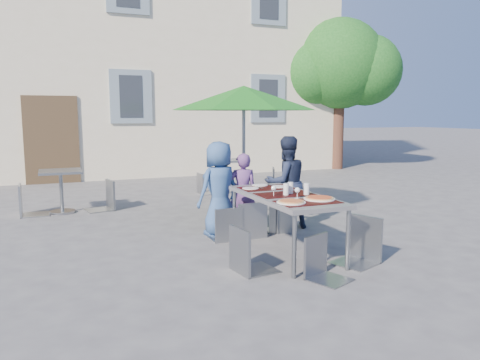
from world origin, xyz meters
name	(u,v)px	position (x,y,z in m)	size (l,w,h in m)	color
ground	(236,257)	(0.00, 0.00, 0.00)	(90.00, 90.00, 0.00)	#48484B
building	(109,20)	(0.00, 11.50, 4.85)	(13.60, 8.20, 11.10)	beige
tree	(340,66)	(6.55, 7.54, 3.25)	(3.60, 3.00, 4.70)	#4C2D20
dining_table	(285,199)	(0.63, -0.08, 0.70)	(0.80, 1.85, 0.76)	#414146
pizza_near_left	(291,202)	(0.42, -0.63, 0.77)	(0.33, 0.33, 0.03)	white
pizza_near_right	(319,198)	(0.83, -0.56, 0.77)	(0.37, 0.37, 0.03)	white
glassware	(293,189)	(0.68, -0.17, 0.83)	(0.48, 0.38, 0.15)	silver
place_settings	(264,187)	(0.62, 0.54, 0.76)	(0.69, 0.44, 0.01)	white
child_0	(219,189)	(0.17, 1.07, 0.68)	(0.67, 0.43, 1.36)	#305286
child_1	(243,193)	(0.54, 1.10, 0.59)	(0.43, 0.28, 1.18)	#5F3B78
child_2	(286,183)	(1.25, 1.07, 0.71)	(0.69, 0.40, 1.42)	#1B243D
chair_0	(226,204)	(0.15, 0.75, 0.52)	(0.40, 0.40, 0.90)	gray
chair_1	(250,198)	(0.52, 0.77, 0.58)	(0.44, 0.45, 0.98)	#91969D
chair_2	(281,200)	(1.06, 0.87, 0.49)	(0.47, 0.47, 0.85)	gray
chair_3	(248,222)	(-0.09, -0.58, 0.57)	(0.49, 0.48, 0.97)	gray
chair_4	(361,212)	(1.28, -0.74, 0.61)	(0.60, 0.59, 1.03)	gray
chair_5	(324,232)	(0.57, -1.07, 0.51)	(0.51, 0.51, 0.88)	slate
patio_umbrella	(244,99)	(0.96, 2.05, 1.99)	(2.44, 2.44, 2.21)	#98999F
cafe_table_0	(61,184)	(-1.91, 3.56, 0.53)	(0.71, 0.71, 0.76)	#98999F
bg_chair_l_0	(26,180)	(-2.46, 3.55, 0.62)	(0.47, 0.46, 1.04)	#90969B
bg_chair_r_0	(104,177)	(-1.17, 3.57, 0.61)	(0.54, 0.53, 1.03)	gray
cafe_table_1	(227,170)	(1.61, 4.61, 0.49)	(0.68, 0.68, 0.73)	#98999F
bg_chair_l_1	(204,171)	(1.05, 4.52, 0.51)	(0.41, 0.41, 0.88)	gray
bg_chair_r_1	(269,165)	(2.57, 4.42, 0.59)	(0.59, 0.58, 1.00)	gray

